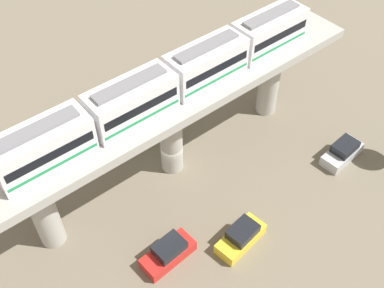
# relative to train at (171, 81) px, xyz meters

# --- Properties ---
(ground_plane) EXTENTS (120.00, 120.00, 0.00)m
(ground_plane) POSITION_rel_train_xyz_m (0.00, -0.19, -9.48)
(ground_plane) COLOR #706654
(viaduct) EXTENTS (5.20, 35.80, 7.94)m
(viaduct) POSITION_rel_train_xyz_m (0.00, -0.19, -3.29)
(viaduct) COLOR #A8A59E
(viaduct) RESTS_ON ground
(train) EXTENTS (2.64, 27.45, 3.24)m
(train) POSITION_rel_train_xyz_m (0.00, 0.00, 0.00)
(train) COLOR white
(train) RESTS_ON viaduct
(parked_car_yellow) EXTENTS (2.32, 4.39, 1.76)m
(parked_car_yellow) POSITION_rel_train_xyz_m (9.45, -0.86, -8.73)
(parked_car_yellow) COLOR yellow
(parked_car_yellow) RESTS_ON ground
(parked_car_red) EXTENTS (2.03, 4.29, 1.76)m
(parked_car_red) POSITION_rel_train_xyz_m (7.01, -5.97, -8.73)
(parked_car_red) COLOR red
(parked_car_red) RESTS_ON ground
(parked_car_silver) EXTENTS (2.08, 4.31, 1.76)m
(parked_car_silver) POSITION_rel_train_xyz_m (8.86, 12.13, -8.73)
(parked_car_silver) COLOR #B2B5BA
(parked_car_silver) RESTS_ON ground
(tree_mid_lot) EXTENTS (3.55, 3.55, 5.41)m
(tree_mid_lot) POSITION_rel_train_xyz_m (-4.65, 0.43, -5.86)
(tree_mid_lot) COLOR brown
(tree_mid_lot) RESTS_ON ground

